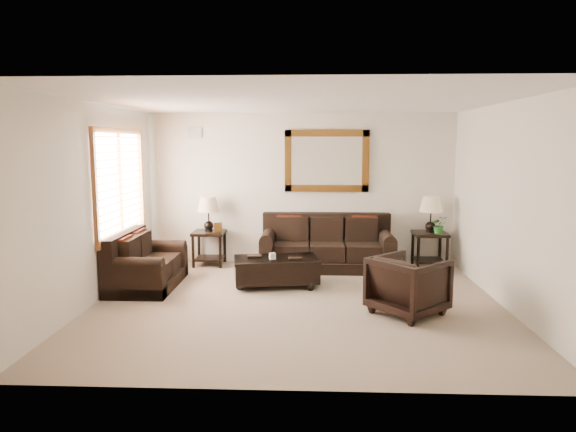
{
  "coord_description": "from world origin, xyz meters",
  "views": [
    {
      "loc": [
        0.16,
        -6.75,
        2.15
      ],
      "look_at": [
        -0.15,
        0.6,
        1.12
      ],
      "focal_mm": 32.0,
      "sensor_mm": 36.0,
      "label": 1
    }
  ],
  "objects_px": {
    "loveseat": "(144,267)",
    "end_table_right": "(431,221)",
    "end_table_left": "(209,221)",
    "coffee_table": "(276,268)",
    "armchair": "(408,282)",
    "sofa": "(327,249)"
  },
  "relations": [
    {
      "from": "end_table_right",
      "to": "coffee_table",
      "type": "xyz_separation_m",
      "value": [
        -2.61,
        -1.31,
        -0.55
      ]
    },
    {
      "from": "armchair",
      "to": "end_table_left",
      "type": "bearing_deg",
      "value": 8.43
    },
    {
      "from": "loveseat",
      "to": "coffee_table",
      "type": "height_order",
      "value": "loveseat"
    },
    {
      "from": "sofa",
      "to": "end_table_left",
      "type": "relative_size",
      "value": 1.85
    },
    {
      "from": "loveseat",
      "to": "armchair",
      "type": "distance_m",
      "value": 3.93
    },
    {
      "from": "end_table_left",
      "to": "coffee_table",
      "type": "bearing_deg",
      "value": -45.69
    },
    {
      "from": "end_table_left",
      "to": "end_table_right",
      "type": "height_order",
      "value": "end_table_right"
    },
    {
      "from": "loveseat",
      "to": "armchair",
      "type": "xyz_separation_m",
      "value": [
        3.76,
        -1.11,
        0.1
      ]
    },
    {
      "from": "loveseat",
      "to": "coffee_table",
      "type": "xyz_separation_m",
      "value": [
        2.0,
        0.13,
        -0.04
      ]
    },
    {
      "from": "sofa",
      "to": "coffee_table",
      "type": "bearing_deg",
      "value": -124.24
    },
    {
      "from": "loveseat",
      "to": "coffee_table",
      "type": "relative_size",
      "value": 1.09
    },
    {
      "from": "sofa",
      "to": "end_table_left",
      "type": "distance_m",
      "value": 2.14
    },
    {
      "from": "sofa",
      "to": "armchair",
      "type": "relative_size",
      "value": 2.76
    },
    {
      "from": "loveseat",
      "to": "end_table_right",
      "type": "relative_size",
      "value": 1.19
    },
    {
      "from": "end_table_left",
      "to": "loveseat",
      "type": "bearing_deg",
      "value": -116.49
    },
    {
      "from": "loveseat",
      "to": "end_table_left",
      "type": "xyz_separation_m",
      "value": [
        0.72,
        1.44,
        0.49
      ]
    },
    {
      "from": "loveseat",
      "to": "sofa",
      "type": "bearing_deg",
      "value": -64.87
    },
    {
      "from": "sofa",
      "to": "coffee_table",
      "type": "xyz_separation_m",
      "value": [
        -0.81,
        -1.19,
        -0.07
      ]
    },
    {
      "from": "sofa",
      "to": "coffee_table",
      "type": "relative_size",
      "value": 1.65
    },
    {
      "from": "coffee_table",
      "to": "armchair",
      "type": "height_order",
      "value": "armchair"
    },
    {
      "from": "armchair",
      "to": "sofa",
      "type": "bearing_deg",
      "value": -20.08
    },
    {
      "from": "sofa",
      "to": "loveseat",
      "type": "distance_m",
      "value": 3.1
    }
  ]
}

